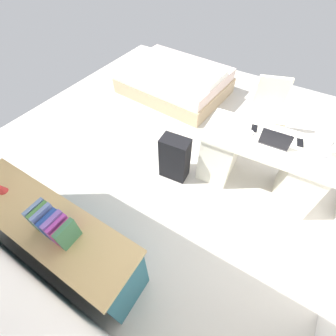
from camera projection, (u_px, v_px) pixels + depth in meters
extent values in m
plane|color=beige|center=(182.00, 151.00, 3.50)|extent=(5.74, 5.74, 0.00)
cube|color=silver|center=(268.00, 142.00, 2.57)|extent=(1.48, 0.75, 0.04)
cube|color=beige|center=(300.00, 179.00, 2.71)|extent=(0.44, 0.62, 0.71)
cube|color=beige|center=(221.00, 151.00, 3.01)|extent=(0.44, 0.62, 0.71)
cylinder|color=black|center=(258.00, 138.00, 3.67)|extent=(0.52, 0.52, 0.04)
cylinder|color=black|center=(261.00, 129.00, 3.53)|extent=(0.06, 0.06, 0.42)
cube|color=beige|center=(267.00, 115.00, 3.34)|extent=(0.59, 0.59, 0.08)
cube|color=beige|center=(272.00, 92.00, 3.26)|extent=(0.43, 0.20, 0.44)
cube|color=#235B6B|center=(59.00, 239.00, 2.21)|extent=(1.76, 0.44, 0.75)
cube|color=tan|center=(42.00, 219.00, 1.91)|extent=(1.80, 0.48, 0.04)
cube|color=#1E4E5B|center=(109.00, 247.00, 2.33)|extent=(0.67, 0.01, 0.26)
cube|color=#1E4E5B|center=(56.00, 211.00, 2.60)|extent=(0.67, 0.01, 0.26)
cube|color=tan|center=(174.00, 86.00, 4.47)|extent=(2.00, 1.54, 0.28)
cube|color=beige|center=(174.00, 74.00, 4.29)|extent=(1.93, 1.47, 0.20)
cube|color=white|center=(207.00, 77.00, 3.92)|extent=(0.53, 0.71, 0.10)
cube|color=black|center=(175.00, 158.00, 2.97)|extent=(0.38, 0.25, 0.64)
cube|color=#333338|center=(274.00, 141.00, 2.56)|extent=(0.32, 0.24, 0.02)
cube|color=black|center=(275.00, 139.00, 2.42)|extent=(0.31, 0.03, 0.19)
ellipsoid|color=white|center=(251.00, 133.00, 2.63)|extent=(0.07, 0.10, 0.03)
cube|color=black|center=(300.00, 143.00, 2.54)|extent=(0.09, 0.15, 0.01)
cube|color=black|center=(254.00, 128.00, 2.70)|extent=(0.09, 0.15, 0.01)
cylinder|color=silver|center=(323.00, 158.00, 2.39)|extent=(0.11, 0.11, 0.01)
cylinder|color=silver|center=(330.00, 148.00, 2.28)|extent=(0.02, 0.02, 0.28)
cone|color=white|center=(333.00, 135.00, 2.18)|extent=(0.11, 0.11, 0.09)
cube|color=#3D744E|center=(68.00, 234.00, 1.69)|extent=(0.04, 0.17, 0.23)
cube|color=#B43E7C|center=(65.00, 233.00, 1.71)|extent=(0.03, 0.17, 0.19)
cube|color=#AA42A1|center=(61.00, 230.00, 1.72)|extent=(0.03, 0.17, 0.21)
cube|color=#7C59AF|center=(57.00, 226.00, 1.72)|extent=(0.04, 0.17, 0.23)
cube|color=#304DA6|center=(54.00, 225.00, 1.75)|extent=(0.02, 0.17, 0.20)
cube|color=#2C52A5|center=(51.00, 223.00, 1.77)|extent=(0.03, 0.17, 0.19)
cube|color=#687CB0|center=(46.00, 219.00, 1.77)|extent=(0.03, 0.17, 0.23)
cube|color=#467D3F|center=(43.00, 217.00, 1.78)|extent=(0.03, 0.17, 0.22)
cube|color=#647EA8|center=(39.00, 214.00, 1.79)|extent=(0.03, 0.17, 0.23)
cone|color=red|center=(0.00, 188.00, 2.03)|extent=(0.08, 0.08, 0.11)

